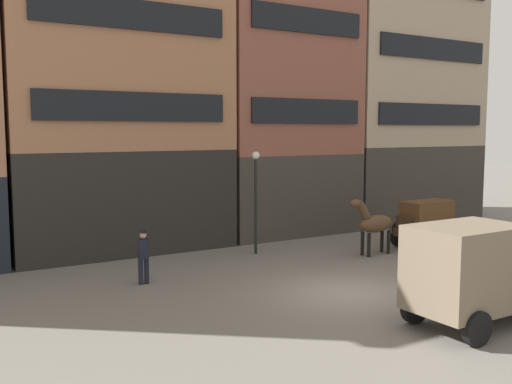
% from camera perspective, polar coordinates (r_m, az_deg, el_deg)
% --- Properties ---
extents(ground_plane, '(120.00, 120.00, 0.00)m').
position_cam_1_polar(ground_plane, '(18.21, 9.14, -9.78)').
color(ground_plane, slate).
extents(building_center_left, '(9.38, 6.49, 18.22)m').
position_cam_1_polar(building_center_left, '(25.79, -14.33, 15.27)').
color(building_center_left, black).
rests_on(building_center_left, ground_plane).
extents(building_center_right, '(7.47, 6.49, 16.28)m').
position_cam_1_polar(building_center_right, '(29.09, 1.48, 12.46)').
color(building_center_right, '#38332D').
rests_on(building_center_right, ground_plane).
extents(building_far_right, '(9.41, 6.49, 18.06)m').
position_cam_1_polar(building_far_right, '(34.23, 13.23, 12.84)').
color(building_far_right, '#38332D').
rests_on(building_far_right, ground_plane).
extents(cargo_wagon, '(2.97, 1.64, 1.98)m').
position_cam_1_polar(cargo_wagon, '(25.64, 16.37, -2.70)').
color(cargo_wagon, '#3D2819').
rests_on(cargo_wagon, ground_plane).
extents(draft_horse, '(2.35, 0.68, 2.30)m').
position_cam_1_polar(draft_horse, '(23.54, 11.54, -3.04)').
color(draft_horse, '#513823').
rests_on(draft_horse, ground_plane).
extents(delivery_truck_near, '(4.36, 2.13, 2.62)m').
position_cam_1_polar(delivery_truck_near, '(15.89, 21.30, -7.16)').
color(delivery_truck_near, '#333847').
rests_on(delivery_truck_near, ground_plane).
extents(pedestrian_officer, '(0.51, 0.51, 1.79)m').
position_cam_1_polar(pedestrian_officer, '(19.11, -11.01, -6.02)').
color(pedestrian_officer, black).
rests_on(pedestrian_officer, ground_plane).
extents(streetlamp_curbside, '(0.32, 0.32, 4.12)m').
position_cam_1_polar(streetlamp_curbside, '(23.09, -0.02, 0.42)').
color(streetlamp_curbside, black).
rests_on(streetlamp_curbside, ground_plane).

